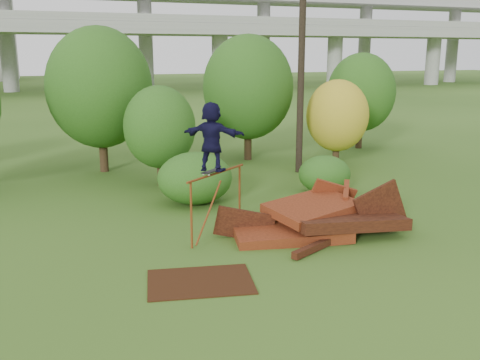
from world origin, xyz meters
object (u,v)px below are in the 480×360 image
object	(u,v)px
skater	(212,137)
flat_plate	(200,282)
scrap_pile	(317,220)
utility_pole	(302,46)

from	to	relation	value
skater	flat_plate	world-z (taller)	skater
scrap_pile	skater	size ratio (longest dim) A/B	3.00
scrap_pile	flat_plate	xyz separation A→B (m)	(-4.05, -2.04, -0.39)
scrap_pile	skater	distance (m)	3.83
scrap_pile	utility_pole	world-z (taller)	utility_pole
skater	flat_plate	xyz separation A→B (m)	(-1.17, -2.73, -2.82)
utility_pole	skater	bearing A→B (deg)	-131.77
skater	utility_pole	bearing A→B (deg)	-93.51
flat_plate	utility_pole	world-z (taller)	utility_pole
scrap_pile	flat_plate	world-z (taller)	scrap_pile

